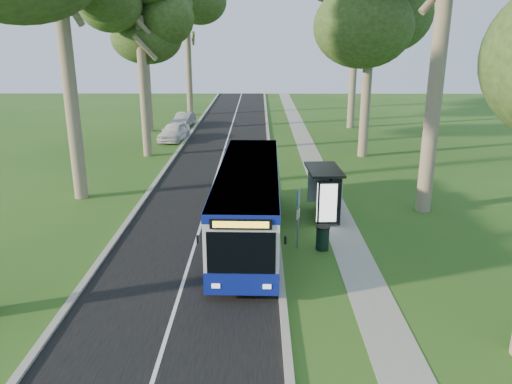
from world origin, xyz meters
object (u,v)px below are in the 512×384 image
at_px(bus_stop_sign, 298,212).
at_px(car_silver, 184,120).
at_px(litter_bin, 323,238).
at_px(bus, 249,202).
at_px(bus_shelter, 327,185).
at_px(car_white, 174,132).

height_order(bus_stop_sign, car_silver, bus_stop_sign).
bearing_deg(litter_bin, bus, 155.78).
height_order(bus_shelter, litter_bin, bus_shelter).
distance_m(bus, bus_shelter, 4.26).
height_order(bus_shelter, car_silver, bus_shelter).
relative_size(bus_shelter, car_white, 0.65).
height_order(bus_stop_sign, bus_shelter, bus_stop_sign).
bearing_deg(bus_stop_sign, car_white, 130.79).
xyz_separation_m(bus_stop_sign, litter_bin, (1.02, -0.18, -1.07)).
relative_size(car_white, car_silver, 1.09).
height_order(litter_bin, car_silver, car_silver).
bearing_deg(car_silver, bus, -69.94).
relative_size(bus_stop_sign, bus_shelter, 0.88).
bearing_deg(car_white, bus_shelter, -51.97).
relative_size(bus_shelter, car_silver, 0.71).
height_order(bus, car_white, bus).
relative_size(bus, bus_shelter, 4.08).
bearing_deg(bus_shelter, car_white, 115.82).
bearing_deg(car_white, litter_bin, -57.18).
distance_m(bus, litter_bin, 3.53).
bearing_deg(car_white, bus, -63.01).
distance_m(bus_shelter, litter_bin, 3.78).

